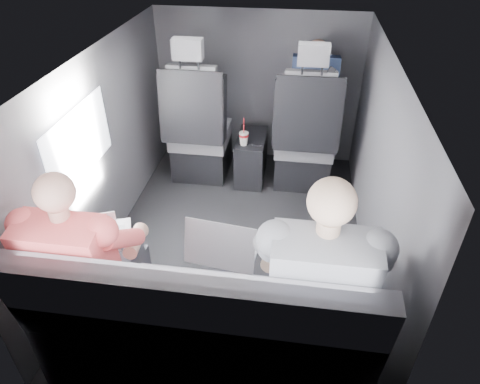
# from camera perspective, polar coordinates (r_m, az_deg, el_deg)

# --- Properties ---
(floor) EXTENTS (2.60, 2.60, 0.00)m
(floor) POSITION_cam_1_polar(r_m,az_deg,el_deg) (3.18, -0.48, -6.40)
(floor) COLOR black
(floor) RESTS_ON ground
(ceiling) EXTENTS (2.60, 2.60, 0.00)m
(ceiling) POSITION_cam_1_polar(r_m,az_deg,el_deg) (2.51, -0.64, 17.48)
(ceiling) COLOR #B2B2AD
(ceiling) RESTS_ON panel_back
(panel_left) EXTENTS (0.02, 2.60, 1.35)m
(panel_left) POSITION_cam_1_polar(r_m,az_deg,el_deg) (3.04, -17.64, 5.15)
(panel_left) COLOR #56565B
(panel_left) RESTS_ON floor
(panel_right) EXTENTS (0.02, 2.60, 1.35)m
(panel_right) POSITION_cam_1_polar(r_m,az_deg,el_deg) (2.81, 17.91, 2.58)
(panel_right) COLOR #56565B
(panel_right) RESTS_ON floor
(panel_front) EXTENTS (1.80, 0.02, 1.35)m
(panel_front) POSITION_cam_1_polar(r_m,az_deg,el_deg) (3.95, 2.38, 13.65)
(panel_front) COLOR #56565B
(panel_front) RESTS_ON floor
(panel_back) EXTENTS (1.80, 0.02, 1.35)m
(panel_back) POSITION_cam_1_polar(r_m,az_deg,el_deg) (1.82, -7.04, -17.08)
(panel_back) COLOR #56565B
(panel_back) RESTS_ON floor
(side_window) EXTENTS (0.02, 0.75, 0.42)m
(side_window) POSITION_cam_1_polar(r_m,az_deg,el_deg) (2.70, -20.53, 6.12)
(side_window) COLOR white
(side_window) RESTS_ON panel_left
(seatbelt) EXTENTS (0.35, 0.11, 0.59)m
(seatbelt) POSITION_cam_1_polar(r_m,az_deg,el_deg) (3.31, 9.13, 11.23)
(seatbelt) COLOR black
(seatbelt) RESTS_ON front_seat_right
(front_seat_left) EXTENTS (0.52, 0.58, 1.26)m
(front_seat_left) POSITION_cam_1_polar(r_m,az_deg,el_deg) (3.72, -5.47, 7.48)
(front_seat_left) COLOR black
(front_seat_left) RESTS_ON floor
(front_seat_right) EXTENTS (0.52, 0.58, 1.26)m
(front_seat_right) POSITION_cam_1_polar(r_m,az_deg,el_deg) (3.63, 8.59, 6.50)
(front_seat_right) COLOR black
(front_seat_right) RESTS_ON floor
(center_console) EXTENTS (0.24, 0.48, 0.41)m
(center_console) POSITION_cam_1_polar(r_m,az_deg,el_deg) (3.78, 1.51, 4.64)
(center_console) COLOR black
(center_console) RESTS_ON floor
(rear_bench) EXTENTS (1.60, 0.57, 0.92)m
(rear_bench) POSITION_cam_1_polar(r_m,az_deg,el_deg) (2.24, -4.81, -18.18)
(rear_bench) COLOR slate
(rear_bench) RESTS_ON floor
(soda_cup) EXTENTS (0.08, 0.08, 0.24)m
(soda_cup) POSITION_cam_1_polar(r_m,az_deg,el_deg) (3.54, 0.50, 7.21)
(soda_cup) COLOR white
(soda_cup) RESTS_ON center_console
(laptop_white) EXTENTS (0.37, 0.38, 0.23)m
(laptop_white) POSITION_cam_1_polar(r_m,az_deg,el_deg) (2.38, -18.56, -5.48)
(laptop_white) COLOR white
(laptop_white) RESTS_ON passenger_rear_left
(laptop_silver) EXTENTS (0.38, 0.36, 0.25)m
(laptop_silver) POSITION_cam_1_polar(r_m,az_deg,el_deg) (2.19, -2.26, -7.06)
(laptop_silver) COLOR #ADADB2
(laptop_silver) RESTS_ON rear_bench
(laptop_black) EXTENTS (0.33, 0.32, 0.21)m
(laptop_black) POSITION_cam_1_polar(r_m,az_deg,el_deg) (2.15, 11.04, -9.06)
(laptop_black) COLOR black
(laptop_black) RESTS_ON passenger_rear_right
(passenger_rear_left) EXTENTS (0.48, 0.60, 1.19)m
(passenger_rear_left) POSITION_cam_1_polar(r_m,az_deg,el_deg) (2.25, -19.43, -8.84)
(passenger_rear_left) COLOR #35343A
(passenger_rear_left) RESTS_ON rear_bench
(passenger_rear_right) EXTENTS (0.53, 0.64, 1.27)m
(passenger_rear_right) POSITION_cam_1_polar(r_m,az_deg,el_deg) (2.02, 10.23, -11.77)
(passenger_rear_right) COLOR navy
(passenger_rear_right) RESTS_ON rear_bench
(passenger_front_right) EXTENTS (0.38, 0.38, 0.74)m
(passenger_front_right) POSITION_cam_1_polar(r_m,az_deg,el_deg) (3.72, 9.74, 12.97)
(passenger_front_right) COLOR navy
(passenger_front_right) RESTS_ON front_seat_right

